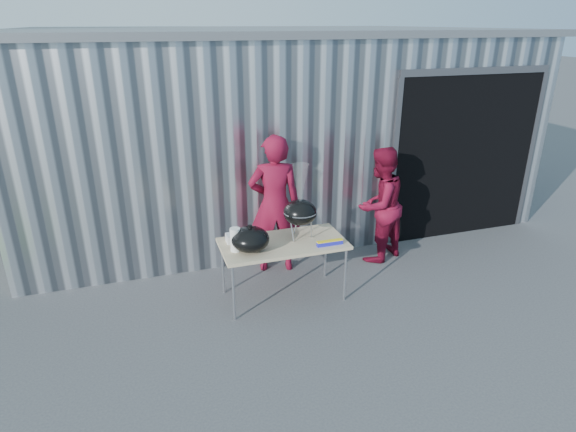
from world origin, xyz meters
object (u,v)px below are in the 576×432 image
object	(u,v)px
person_cook	(275,204)
folding_table	(283,245)
kettle_grill	(300,205)
person_bystander	(379,205)

from	to	relation	value
person_cook	folding_table	bearing A→B (deg)	91.96
kettle_grill	person_bystander	world-z (taller)	kettle_grill
folding_table	person_bystander	xyz separation A→B (m)	(1.60, 0.60, 0.11)
folding_table	kettle_grill	world-z (taller)	kettle_grill
kettle_grill	person_bystander	distance (m)	1.51
kettle_grill	person_cook	xyz separation A→B (m)	(-0.12, 0.69, -0.23)
person_cook	kettle_grill	bearing A→B (deg)	110.46
kettle_grill	folding_table	bearing A→B (deg)	-164.31
person_bystander	person_cook	bearing A→B (deg)	-30.15
folding_table	person_bystander	world-z (taller)	person_bystander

